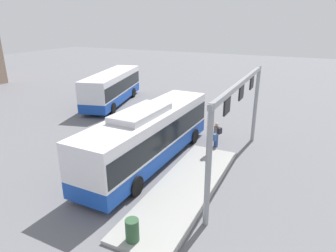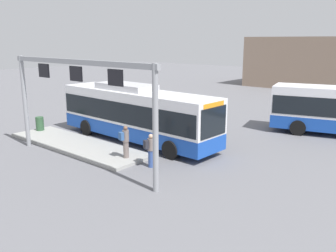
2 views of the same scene
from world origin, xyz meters
name	(u,v)px [view 1 (image 1 of 2)]	position (x,y,z in m)	size (l,w,h in m)	color
ground_plane	(150,161)	(0.00, 0.00, 0.00)	(120.00, 120.00, 0.00)	slate
platform_curb	(185,187)	(-1.93, -3.06, 0.08)	(10.00, 2.80, 0.16)	#9E9E99
bus_main	(150,133)	(-0.01, 0.00, 1.81)	(11.38, 2.92, 3.46)	#1947AD
bus_background_left	(112,86)	(9.91, 9.72, 1.78)	(10.49, 5.01, 3.10)	#1947AD
person_boarding	(217,134)	(3.86, -2.88, 0.89)	(0.48, 0.60, 1.67)	#334C8C
person_waiting_near	(211,141)	(2.23, -3.00, 1.05)	(0.41, 0.57, 1.67)	slate
platform_sign_gantry	(240,106)	(0.97, -4.84, 3.81)	(10.46, 0.24, 5.20)	gray
trash_bin	(132,230)	(-6.37, -2.74, 0.61)	(0.52, 0.52, 0.90)	#2D5133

